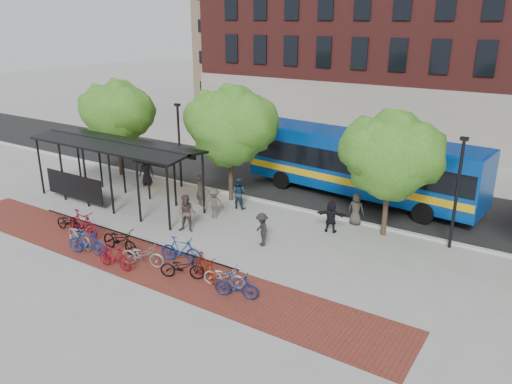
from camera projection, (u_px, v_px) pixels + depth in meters
The scene contains 32 objects.
ground at pixel (242, 231), 24.45m from camera, with size 160.00×160.00×0.00m, color #9E9E99.
asphalt_street at pixel (315, 187), 30.79m from camera, with size 160.00×8.00×0.01m, color black.
curb at pixel (282, 205), 27.60m from camera, with size 160.00×0.25×0.12m, color #B7B7B2.
brick_strip at pixel (138, 260), 21.52m from camera, with size 24.00×3.00×0.01m, color maroon.
bike_rack_rail at pixel (132, 245), 22.90m from camera, with size 12.00×0.05×0.95m, color black.
bus_shelter at pixel (114, 151), 27.26m from camera, with size 10.60×3.07×3.60m.
tree_a at pixel (117, 111), 31.82m from camera, with size 4.90×4.00×6.18m.
tree_b at pixel (232, 123), 27.13m from camera, with size 5.15×4.20×6.47m.
tree_c at pixel (393, 153), 22.64m from camera, with size 4.66×3.80×5.92m.
lamp_post_left at pixel (179, 143), 29.99m from camera, with size 0.35×0.20×5.12m.
lamp_post_right at pixel (457, 190), 21.78m from camera, with size 0.35×0.20×5.12m.
bus at pixel (360, 162), 28.30m from camera, with size 13.97×4.37×3.71m.
bike_0 at pixel (69, 222), 24.29m from camera, with size 0.60×1.73×0.91m, color black.
bike_1 at pixel (83, 223), 23.75m from camera, with size 0.59×2.08×1.25m, color maroon.
bike_2 at pixel (79, 235), 22.63m from camera, with size 0.70×2.01×1.06m, color gray.
bike_3 at pixel (87, 242), 21.82m from camera, with size 0.55×1.95×1.17m, color navy.
bike_4 at pixel (120, 240), 22.11m from camera, with size 0.73×2.10×1.10m, color black.
bike_5 at pixel (114, 256), 20.62m from camera, with size 0.52×1.82×1.10m, color maroon.
bike_6 at pixel (143, 255), 20.83m from camera, with size 0.67×1.93×1.02m, color #949496.
bike_7 at pixel (181, 250), 21.12m from camera, with size 0.54×1.92×1.15m, color navy.
bike_8 at pixel (182, 267), 19.86m from camera, with size 0.64×1.83×0.96m, color black.
bike_9 at pixel (206, 267), 19.72m from camera, with size 0.51×1.81×1.09m, color maroon.
bike_10 at pixel (224, 276), 19.24m from camera, with size 0.60×1.71×0.90m, color #AFAEB1.
bike_11 at pixel (237, 285), 18.43m from camera, with size 0.49×1.74×1.04m, color navy.
pedestrian_0 at pixel (147, 171), 30.89m from camera, with size 0.87×0.57×1.78m, color black.
pedestrian_1 at pixel (200, 190), 27.52m from camera, with size 0.64×0.42×1.76m, color #3C3630.
pedestrian_2 at pixel (239, 193), 27.08m from camera, with size 0.85×0.66×1.75m, color #1B3040.
pedestrian_3 at pixel (214, 203), 25.79m from camera, with size 1.04×0.60×1.61m, color #4C3F38.
pedestrian_5 at pixel (331, 216), 24.09m from camera, with size 1.48×0.47×1.60m, color black.
pedestrian_6 at pixel (356, 209), 24.96m from camera, with size 0.80×0.52×1.64m, color #403A33.
pedestrian_8 at pixel (187, 213), 24.07m from camera, with size 0.91×0.71×1.88m, color #4F403A.
pedestrian_9 at pixel (262, 230), 22.63m from camera, with size 1.02×0.58×1.57m, color black.
Camera 1 is at (12.81, -18.46, 9.87)m, focal length 35.00 mm.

